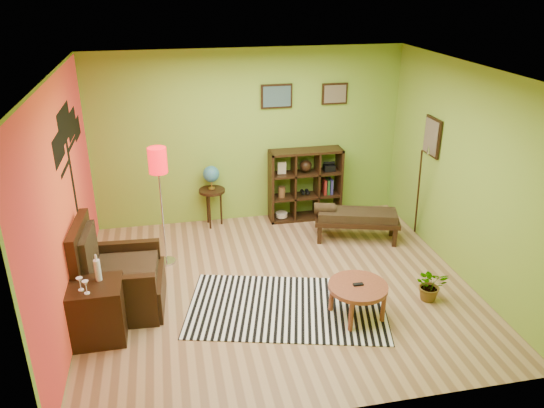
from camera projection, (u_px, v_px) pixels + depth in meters
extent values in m
plane|color=tan|center=(278.00, 286.00, 7.03)|extent=(5.00, 5.00, 0.00)
cube|color=#7FA934|center=(249.00, 137.00, 8.49)|extent=(5.00, 0.04, 2.80)
cube|color=#7FA934|center=(335.00, 285.00, 4.45)|extent=(5.00, 0.04, 2.80)
cube|color=#7FA934|center=(63.00, 205.00, 6.01)|extent=(0.04, 4.50, 2.80)
cube|color=#7FA934|center=(465.00, 174.00, 6.93)|extent=(0.04, 4.50, 2.80)
cube|color=white|center=(279.00, 72.00, 5.91)|extent=(5.00, 4.50, 0.04)
cube|color=#F14A22|center=(65.00, 205.00, 6.01)|extent=(0.01, 4.45, 2.75)
cube|color=black|center=(78.00, 213.00, 6.65)|extent=(0.01, 0.14, 2.10)
cube|color=black|center=(59.00, 148.00, 5.80)|extent=(0.01, 0.65, 0.32)
cube|color=black|center=(64.00, 124.00, 6.24)|extent=(0.01, 0.85, 0.40)
cube|color=black|center=(72.00, 124.00, 6.74)|extent=(0.01, 0.70, 0.32)
cube|color=black|center=(77.00, 128.00, 7.12)|extent=(0.01, 0.50, 0.26)
cube|color=black|center=(277.00, 96.00, 8.29)|extent=(0.50, 0.03, 0.38)
cube|color=#466767|center=(277.00, 97.00, 8.27)|extent=(0.44, 0.01, 0.32)
cube|color=black|center=(335.00, 94.00, 8.47)|extent=(0.42, 0.03, 0.34)
cube|color=#7D6D54|center=(335.00, 94.00, 8.44)|extent=(0.36, 0.01, 0.28)
cube|color=black|center=(432.00, 137.00, 7.64)|extent=(0.03, 0.44, 0.56)
cube|color=#7D6D54|center=(431.00, 137.00, 7.63)|extent=(0.01, 0.38, 0.50)
cylinder|color=black|center=(418.00, 193.00, 7.96)|extent=(0.23, 0.34, 1.46)
cone|color=silver|center=(429.00, 149.00, 7.53)|extent=(0.08, 0.09, 0.16)
cube|color=white|center=(287.00, 307.00, 6.58)|extent=(2.71, 1.98, 0.01)
cylinder|color=brown|center=(358.00, 287.00, 6.26)|extent=(0.71, 0.71, 0.05)
cylinder|color=brown|center=(362.00, 289.00, 6.61)|extent=(0.06, 0.06, 0.38)
cylinder|color=brown|center=(331.00, 297.00, 6.44)|extent=(0.06, 0.06, 0.38)
cylinder|color=brown|center=(383.00, 308.00, 6.24)|extent=(0.06, 0.06, 0.38)
cylinder|color=brown|center=(351.00, 317.00, 6.07)|extent=(0.06, 0.06, 0.38)
cube|color=black|center=(358.00, 284.00, 6.24)|extent=(0.12, 0.05, 0.02)
cube|color=black|center=(125.00, 292.00, 6.52)|extent=(0.99, 0.97, 0.42)
cube|color=black|center=(84.00, 268.00, 6.31)|extent=(0.16, 0.92, 1.17)
cube|color=black|center=(120.00, 303.00, 6.07)|extent=(0.85, 0.16, 0.68)
cube|color=black|center=(128.00, 265.00, 6.86)|extent=(0.85, 0.16, 0.68)
cube|color=#EEB665|center=(125.00, 271.00, 6.41)|extent=(0.78, 0.76, 0.15)
cube|color=#EEB665|center=(88.00, 252.00, 6.24)|extent=(0.14, 0.68, 0.53)
cube|color=black|center=(98.00, 312.00, 5.91)|extent=(0.58, 0.53, 0.69)
cylinder|color=white|center=(98.00, 270.00, 5.82)|extent=(0.07, 0.07, 0.25)
cylinder|color=white|center=(96.00, 258.00, 5.76)|extent=(0.02, 0.02, 0.07)
cylinder|color=white|center=(81.00, 290.00, 5.67)|extent=(0.06, 0.06, 0.01)
cylinder|color=white|center=(80.00, 286.00, 5.65)|extent=(0.01, 0.01, 0.09)
cone|color=white|center=(79.00, 280.00, 5.62)|extent=(0.07, 0.07, 0.06)
cylinder|color=white|center=(87.00, 293.00, 5.61)|extent=(0.06, 0.06, 0.01)
cylinder|color=white|center=(86.00, 289.00, 5.59)|extent=(0.01, 0.01, 0.09)
cone|color=white|center=(85.00, 283.00, 5.57)|extent=(0.07, 0.07, 0.06)
cylinder|color=silver|center=(167.00, 261.00, 7.61)|extent=(0.26, 0.26, 0.03)
cylinder|color=silver|center=(162.00, 212.00, 7.30)|extent=(0.02, 0.02, 1.59)
cylinder|color=red|center=(158.00, 160.00, 7.00)|extent=(0.25, 0.25, 0.35)
cylinder|color=black|center=(212.00, 191.00, 8.51)|extent=(0.42, 0.42, 0.04)
cylinder|color=black|center=(221.00, 208.00, 8.67)|extent=(0.03, 0.03, 0.59)
cylinder|color=black|center=(207.00, 206.00, 8.72)|extent=(0.03, 0.03, 0.59)
cylinder|color=black|center=(210.00, 212.00, 8.51)|extent=(0.03, 0.03, 0.59)
cylinder|color=gold|center=(212.00, 188.00, 8.49)|extent=(0.11, 0.11, 0.02)
cylinder|color=gold|center=(212.00, 185.00, 8.47)|extent=(0.02, 0.02, 0.11)
sphere|color=#1F49B5|center=(211.00, 174.00, 8.39)|extent=(0.26, 0.26, 0.26)
cube|color=black|center=(271.00, 187.00, 8.67)|extent=(0.04, 0.35, 1.20)
cube|color=black|center=(339.00, 182.00, 8.89)|extent=(0.04, 0.35, 1.20)
cube|color=black|center=(304.00, 216.00, 9.01)|extent=(1.20, 0.35, 0.04)
cube|color=black|center=(306.00, 151.00, 8.55)|extent=(1.20, 0.35, 0.04)
cube|color=black|center=(293.00, 186.00, 8.74)|extent=(0.03, 0.33, 1.12)
cube|color=black|center=(317.00, 184.00, 8.82)|extent=(0.03, 0.33, 1.12)
cube|color=black|center=(305.00, 196.00, 8.86)|extent=(1.12, 0.33, 0.03)
cube|color=black|center=(306.00, 173.00, 8.70)|extent=(1.12, 0.33, 0.03)
cylinder|color=beige|center=(281.00, 215.00, 8.91)|extent=(0.20, 0.20, 0.07)
sphere|color=black|center=(306.00, 166.00, 8.65)|extent=(0.20, 0.20, 0.20)
cube|color=black|center=(329.00, 168.00, 8.75)|extent=(0.18, 0.15, 0.10)
cylinder|color=black|center=(303.00, 192.00, 8.82)|extent=(0.06, 0.12, 0.06)
cylinder|color=black|center=(307.00, 192.00, 8.84)|extent=(0.06, 0.12, 0.06)
ellipsoid|color=#384C26|center=(327.00, 210.00, 9.05)|extent=(0.18, 0.18, 0.09)
cylinder|color=brown|center=(282.00, 192.00, 8.75)|extent=(0.12, 0.12, 0.18)
cube|color=beige|center=(282.00, 168.00, 8.58)|extent=(0.14, 0.03, 0.20)
cube|color=maroon|center=(324.00, 187.00, 8.86)|extent=(0.04, 0.18, 0.26)
cube|color=#1E4C1E|center=(327.00, 186.00, 8.87)|extent=(0.04, 0.18, 0.26)
cube|color=navy|center=(330.00, 186.00, 8.88)|extent=(0.04, 0.18, 0.26)
cube|color=black|center=(357.00, 221.00, 8.15)|extent=(1.36, 0.80, 0.07)
cube|color=#EEB665|center=(357.00, 215.00, 8.11)|extent=(1.25, 0.72, 0.13)
cylinder|color=#EEB665|center=(325.00, 208.00, 8.11)|extent=(0.35, 0.25, 0.16)
cube|color=black|center=(392.00, 227.00, 8.34)|extent=(0.08, 0.08, 0.28)
cube|color=black|center=(320.00, 225.00, 8.43)|extent=(0.08, 0.08, 0.28)
cube|color=black|center=(395.00, 238.00, 8.01)|extent=(0.08, 0.08, 0.28)
cube|color=black|center=(320.00, 235.00, 8.10)|extent=(0.08, 0.08, 0.28)
imported|color=#26661E|center=(430.00, 288.00, 6.68)|extent=(0.48, 0.51, 0.34)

